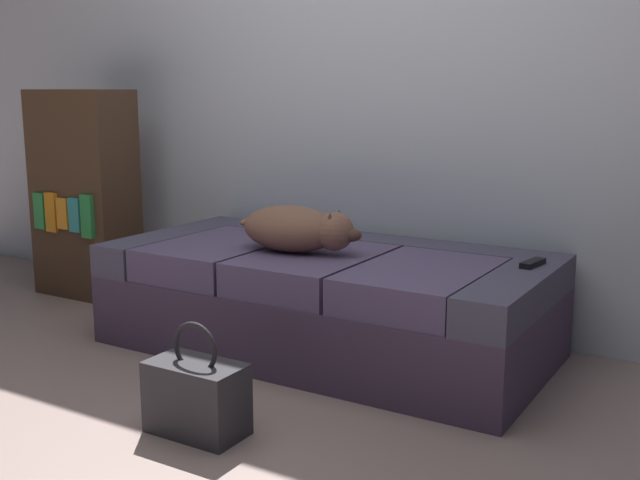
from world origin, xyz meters
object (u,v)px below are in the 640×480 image
tv_remote (533,263)px  couch (326,300)px  handbag (197,396)px  dog_tan (298,229)px  bookshelf (84,194)px

tv_remote → couch: bearing=-161.9°
couch → handbag: couch is taller
dog_tan → bookshelf: (-1.50, 0.21, 0.01)m
couch → bookshelf: (-1.57, 0.11, 0.33)m
couch → dog_tan: bearing=-126.0°
dog_tan → bookshelf: bearing=171.8°
couch → dog_tan: 0.34m
tv_remote → bookshelf: (-2.41, -0.04, 0.10)m
couch → tv_remote: tv_remote is taller
dog_tan → tv_remote: 0.95m
tv_remote → handbag: bearing=-117.4°
bookshelf → handbag: bearing=-32.5°
couch → tv_remote: size_ratio=12.37×
dog_tan → couch: bearing=54.0°
couch → handbag: size_ratio=4.91×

